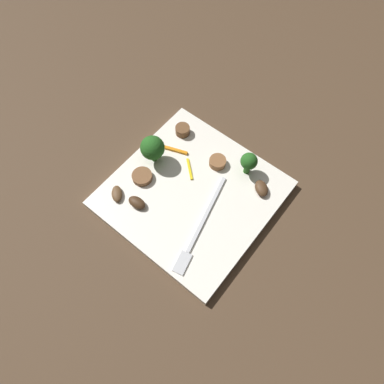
{
  "coord_description": "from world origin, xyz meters",
  "views": [
    {
      "loc": [
        0.21,
        0.17,
        0.54
      ],
      "look_at": [
        0.0,
        0.0,
        0.01
      ],
      "focal_mm": 32.98,
      "sensor_mm": 36.0,
      "label": 1
    }
  ],
  "objects_px": {
    "plate": "(192,194)",
    "sausage_slice_0": "(183,130)",
    "broccoli_floret_1": "(249,162)",
    "fork": "(199,230)",
    "broccoli_floret_0": "(152,148)",
    "sausage_slice_1": "(142,177)",
    "pepper_strip_0": "(190,169)",
    "mushroom_1": "(137,203)",
    "pepper_strip_1": "(176,150)",
    "mushroom_2": "(117,194)",
    "sausage_slice_2": "(220,164)",
    "mushroom_0": "(261,188)"
  },
  "relations": [
    {
      "from": "pepper_strip_0",
      "to": "broccoli_floret_0",
      "type": "bearing_deg",
      "value": -69.23
    },
    {
      "from": "broccoli_floret_0",
      "to": "pepper_strip_0",
      "type": "bearing_deg",
      "value": 110.77
    },
    {
      "from": "sausage_slice_2",
      "to": "mushroom_0",
      "type": "relative_size",
      "value": 0.94
    },
    {
      "from": "sausage_slice_1",
      "to": "sausage_slice_2",
      "type": "xyz_separation_m",
      "value": [
        -0.1,
        0.09,
        0.0
      ]
    },
    {
      "from": "sausage_slice_0",
      "to": "mushroom_2",
      "type": "bearing_deg",
      "value": -1.11
    },
    {
      "from": "plate",
      "to": "fork",
      "type": "relative_size",
      "value": 1.44
    },
    {
      "from": "broccoli_floret_0",
      "to": "mushroom_0",
      "type": "bearing_deg",
      "value": 110.35
    },
    {
      "from": "plate",
      "to": "sausage_slice_0",
      "type": "xyz_separation_m",
      "value": [
        -0.08,
        -0.09,
        0.02
      ]
    },
    {
      "from": "sausage_slice_0",
      "to": "sausage_slice_2",
      "type": "xyz_separation_m",
      "value": [
        0.01,
        0.09,
        -0.0
      ]
    },
    {
      "from": "mushroom_2",
      "to": "sausage_slice_2",
      "type": "bearing_deg",
      "value": 147.39
    },
    {
      "from": "sausage_slice_0",
      "to": "broccoli_floret_0",
      "type": "bearing_deg",
      "value": -1.25
    },
    {
      "from": "sausage_slice_0",
      "to": "broccoli_floret_1",
      "type": "bearing_deg",
      "value": 92.42
    },
    {
      "from": "sausage_slice_0",
      "to": "pepper_strip_0",
      "type": "relative_size",
      "value": 0.62
    },
    {
      "from": "sausage_slice_0",
      "to": "mushroom_2",
      "type": "distance_m",
      "value": 0.17
    },
    {
      "from": "sausage_slice_1",
      "to": "mushroom_2",
      "type": "relative_size",
      "value": 1.12
    },
    {
      "from": "sausage_slice_1",
      "to": "pepper_strip_1",
      "type": "height_order",
      "value": "sausage_slice_1"
    },
    {
      "from": "broccoli_floret_1",
      "to": "pepper_strip_1",
      "type": "relative_size",
      "value": 1.07
    },
    {
      "from": "sausage_slice_2",
      "to": "pepper_strip_0",
      "type": "bearing_deg",
      "value": -42.57
    },
    {
      "from": "mushroom_0",
      "to": "broccoli_floret_0",
      "type": "bearing_deg",
      "value": -69.65
    },
    {
      "from": "mushroom_1",
      "to": "pepper_strip_0",
      "type": "bearing_deg",
      "value": 166.85
    },
    {
      "from": "broccoli_floret_1",
      "to": "sausage_slice_1",
      "type": "distance_m",
      "value": 0.18
    },
    {
      "from": "broccoli_floret_1",
      "to": "mushroom_0",
      "type": "bearing_deg",
      "value": 69.17
    },
    {
      "from": "sausage_slice_0",
      "to": "pepper_strip_0",
      "type": "distance_m",
      "value": 0.08
    },
    {
      "from": "fork",
      "to": "mushroom_2",
      "type": "relative_size",
      "value": 5.81
    },
    {
      "from": "mushroom_2",
      "to": "pepper_strip_0",
      "type": "height_order",
      "value": "mushroom_2"
    },
    {
      "from": "fork",
      "to": "sausage_slice_0",
      "type": "distance_m",
      "value": 0.19
    },
    {
      "from": "mushroom_2",
      "to": "fork",
      "type": "bearing_deg",
      "value": 103.93
    },
    {
      "from": "sausage_slice_1",
      "to": "mushroom_2",
      "type": "bearing_deg",
      "value": -11.56
    },
    {
      "from": "mushroom_0",
      "to": "sausage_slice_2",
      "type": "bearing_deg",
      "value": -86.91
    },
    {
      "from": "plate",
      "to": "pepper_strip_1",
      "type": "xyz_separation_m",
      "value": [
        -0.05,
        -0.07,
        0.01
      ]
    },
    {
      "from": "plate",
      "to": "broccoli_floret_0",
      "type": "xyz_separation_m",
      "value": [
        -0.01,
        -0.09,
        0.04
      ]
    },
    {
      "from": "sausage_slice_0",
      "to": "mushroom_0",
      "type": "bearing_deg",
      "value": 86.98
    },
    {
      "from": "sausage_slice_0",
      "to": "mushroom_1",
      "type": "height_order",
      "value": "sausage_slice_0"
    },
    {
      "from": "broccoli_floret_0",
      "to": "broccoli_floret_1",
      "type": "xyz_separation_m",
      "value": [
        -0.08,
        0.14,
        -0.01
      ]
    },
    {
      "from": "mushroom_1",
      "to": "plate",
      "type": "bearing_deg",
      "value": 143.1
    },
    {
      "from": "pepper_strip_0",
      "to": "pepper_strip_1",
      "type": "bearing_deg",
      "value": -108.25
    },
    {
      "from": "broccoli_floret_1",
      "to": "mushroom_2",
      "type": "height_order",
      "value": "broccoli_floret_1"
    },
    {
      "from": "mushroom_1",
      "to": "mushroom_0",
      "type": "bearing_deg",
      "value": 136.13
    },
    {
      "from": "broccoli_floret_1",
      "to": "mushroom_2",
      "type": "bearing_deg",
      "value": -39.19
    },
    {
      "from": "broccoli_floret_1",
      "to": "pepper_strip_0",
      "type": "xyz_separation_m",
      "value": [
        0.06,
        -0.08,
        -0.03
      ]
    },
    {
      "from": "pepper_strip_1",
      "to": "sausage_slice_0",
      "type": "bearing_deg",
      "value": -157.89
    },
    {
      "from": "sausage_slice_1",
      "to": "sausage_slice_2",
      "type": "height_order",
      "value": "sausage_slice_2"
    },
    {
      "from": "mushroom_0",
      "to": "pepper_strip_0",
      "type": "height_order",
      "value": "mushroom_0"
    },
    {
      "from": "fork",
      "to": "broccoli_floret_0",
      "type": "height_order",
      "value": "broccoli_floret_0"
    },
    {
      "from": "broccoli_floret_0",
      "to": "pepper_strip_1",
      "type": "height_order",
      "value": "broccoli_floret_0"
    },
    {
      "from": "mushroom_1",
      "to": "pepper_strip_1",
      "type": "bearing_deg",
      "value": -171.2
    },
    {
      "from": "plate",
      "to": "sausage_slice_0",
      "type": "height_order",
      "value": "sausage_slice_0"
    },
    {
      "from": "broccoli_floret_1",
      "to": "sausage_slice_1",
      "type": "relative_size",
      "value": 1.36
    },
    {
      "from": "fork",
      "to": "broccoli_floret_1",
      "type": "relative_size",
      "value": 3.79
    },
    {
      "from": "plate",
      "to": "sausage_slice_2",
      "type": "relative_size",
      "value": 8.77
    }
  ]
}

